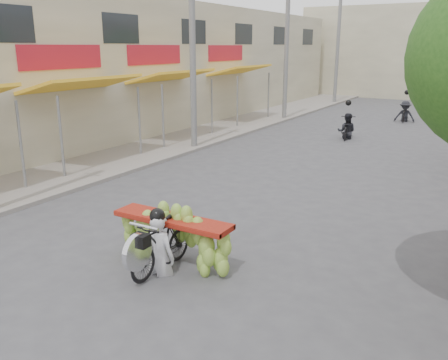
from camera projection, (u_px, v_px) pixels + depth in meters
ground at (32, 352)px, 6.35m from camera, size 120.00×120.00×0.00m
sidewalk_left at (201, 132)px, 22.20m from camera, size 4.00×60.00×0.12m
shophouse_row_left at (103, 67)px, 22.97m from camera, size 9.77×40.00×6.00m
far_building at (436, 52)px, 36.97m from camera, size 20.00×6.00×7.00m
utility_pole_mid at (192, 44)px, 17.85m from camera, size 0.60×0.24×8.00m
utility_pole_far at (287, 45)px, 25.32m from camera, size 0.60×0.24×8.00m
utility_pole_back at (338, 45)px, 32.80m from camera, size 0.60×0.24×8.00m
banana_motorbike at (165, 233)px, 8.57m from camera, size 2.35×1.83×2.05m
bg_motorbike_a at (347, 122)px, 20.83m from camera, size 0.91×1.75×1.95m
bg_motorbike_b at (406, 106)px, 25.43m from camera, size 1.09×1.75×1.95m
bg_motorbike_c at (435, 99)px, 28.84m from camera, size 1.11×1.53×1.95m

